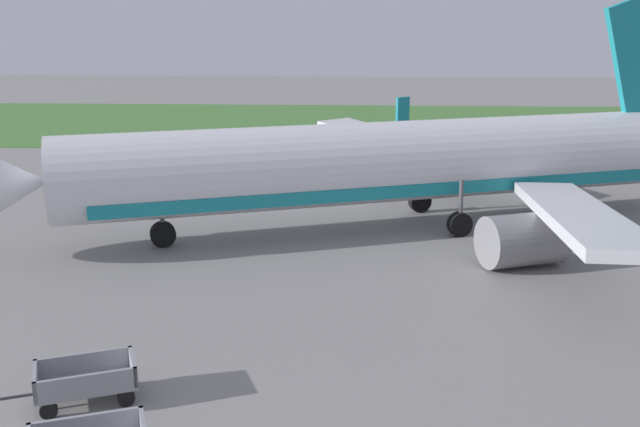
% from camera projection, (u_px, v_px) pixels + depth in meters
% --- Properties ---
extents(grass_strip, '(220.00, 28.00, 0.06)m').
position_uv_depth(grass_strip, '(337.00, 123.00, 68.03)').
color(grass_strip, '#477A38').
rests_on(grass_strip, ground).
extents(airplane, '(36.55, 29.74, 11.34)m').
position_uv_depth(airplane, '(412.00, 163.00, 34.41)').
color(airplane, silver).
rests_on(airplane, ground).
extents(baggage_cart_far_end, '(3.56, 2.25, 1.07)m').
position_uv_depth(baggage_cart_far_end, '(85.00, 380.00, 19.05)').
color(baggage_cart_far_end, gray).
rests_on(baggage_cart_far_end, ground).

